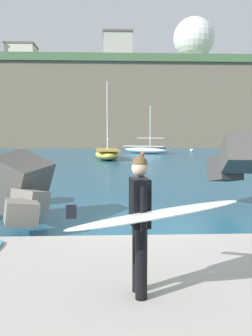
{
  "coord_description": "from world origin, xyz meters",
  "views": [
    {
      "loc": [
        -0.52,
        -9.32,
        2.29
      ],
      "look_at": [
        -0.06,
        0.5,
        1.4
      ],
      "focal_mm": 40.5,
      "sensor_mm": 36.0,
      "label": 1
    }
  ],
  "objects_px": {
    "mooring_buoy_outer": "(192,150)",
    "radar_dome": "(194,42)",
    "station_building_central": "(118,50)",
    "station_building_annex": "(20,68)",
    "surfer_with_board": "(144,217)",
    "station_building_west": "(22,56)",
    "boat_near_centre": "(147,149)",
    "mooring_buoy_middle": "(143,154)",
    "boat_near_right": "(107,154)"
  },
  "relations": [
    {
      "from": "boat_near_right",
      "to": "radar_dome",
      "type": "xyz_separation_m",
      "value": [
        17.53,
        44.66,
        20.45
      ]
    },
    {
      "from": "boat_near_centre",
      "to": "station_building_annex",
      "type": "xyz_separation_m",
      "value": [
        -24.31,
        44.37,
        16.48
      ]
    },
    {
      "from": "boat_near_right",
      "to": "surfer_with_board",
      "type": "bearing_deg",
      "value": -88.92
    },
    {
      "from": "station_building_west",
      "to": "mooring_buoy_outer",
      "type": "bearing_deg",
      "value": -43.31
    },
    {
      "from": "radar_dome",
      "to": "station_building_central",
      "type": "relative_size",
      "value": 1.43
    },
    {
      "from": "boat_near_right",
      "to": "mooring_buoy_outer",
      "type": "xyz_separation_m",
      "value": [
        10.44,
        13.12,
        -0.29
      ]
    },
    {
      "from": "boat_near_right",
      "to": "station_building_annex",
      "type": "xyz_separation_m",
      "value": [
        -19.78,
        54.38,
        16.46
      ]
    },
    {
      "from": "mooring_buoy_outer",
      "to": "radar_dome",
      "type": "height_order",
      "value": "radar_dome"
    },
    {
      "from": "boat_near_centre",
      "to": "radar_dome",
      "type": "bearing_deg",
      "value": 69.45
    },
    {
      "from": "boat_near_centre",
      "to": "station_building_west",
      "type": "distance_m",
      "value": 37.8
    },
    {
      "from": "surfer_with_board",
      "to": "station_building_central",
      "type": "relative_size",
      "value": 0.27
    },
    {
      "from": "station_building_west",
      "to": "boat_near_right",
      "type": "bearing_deg",
      "value": -67.47
    },
    {
      "from": "boat_near_centre",
      "to": "station_building_annex",
      "type": "distance_m",
      "value": 53.21
    },
    {
      "from": "surfer_with_board",
      "to": "station_building_annex",
      "type": "distance_m",
      "value": 87.27
    },
    {
      "from": "station_building_central",
      "to": "station_building_annex",
      "type": "distance_m",
      "value": 29.09
    },
    {
      "from": "mooring_buoy_outer",
      "to": "station_building_central",
      "type": "bearing_deg",
      "value": 111.8
    },
    {
      "from": "station_building_west",
      "to": "station_building_central",
      "type": "relative_size",
      "value": 0.68
    },
    {
      "from": "radar_dome",
      "to": "station_building_west",
      "type": "relative_size",
      "value": 2.1
    },
    {
      "from": "mooring_buoy_middle",
      "to": "station_building_central",
      "type": "distance_m",
      "value": 33.84
    },
    {
      "from": "boat_near_right",
      "to": "station_building_west",
      "type": "bearing_deg",
      "value": 112.53
    },
    {
      "from": "mooring_buoy_middle",
      "to": "surfer_with_board",
      "type": "bearing_deg",
      "value": -95.13
    },
    {
      "from": "surfer_with_board",
      "to": "mooring_buoy_outer",
      "type": "relative_size",
      "value": 4.81
    },
    {
      "from": "mooring_buoy_middle",
      "to": "station_building_west",
      "type": "bearing_deg",
      "value": 120.95
    },
    {
      "from": "mooring_buoy_outer",
      "to": "station_building_west",
      "type": "xyz_separation_m",
      "value": [
        -26.08,
        24.59,
        16.24
      ]
    },
    {
      "from": "boat_near_centre",
      "to": "mooring_buoy_outer",
      "type": "relative_size",
      "value": 13.38
    },
    {
      "from": "station_building_central",
      "to": "station_building_annex",
      "type": "xyz_separation_m",
      "value": [
        -21.54,
        19.55,
        -0.07
      ]
    },
    {
      "from": "boat_near_right",
      "to": "station_building_west",
      "type": "distance_m",
      "value": 43.83
    },
    {
      "from": "mooring_buoy_middle",
      "to": "station_building_central",
      "type": "xyz_separation_m",
      "value": [
        -1.89,
        29.3,
        16.83
      ]
    },
    {
      "from": "surfer_with_board",
      "to": "mooring_buoy_middle",
      "type": "bearing_deg",
      "value": 84.87
    },
    {
      "from": "surfer_with_board",
      "to": "station_building_annex",
      "type": "relative_size",
      "value": 0.39
    },
    {
      "from": "mooring_buoy_middle",
      "to": "radar_dome",
      "type": "distance_m",
      "value": 46.41
    },
    {
      "from": "mooring_buoy_middle",
      "to": "radar_dome",
      "type": "xyz_separation_m",
      "value": [
        13.88,
        39.12,
        20.74
      ]
    },
    {
      "from": "station_building_central",
      "to": "boat_near_centre",
      "type": "bearing_deg",
      "value": -83.61
    },
    {
      "from": "station_building_west",
      "to": "station_building_central",
      "type": "xyz_separation_m",
      "value": [
        17.4,
        -2.88,
        0.59
      ]
    },
    {
      "from": "boat_near_right",
      "to": "station_building_central",
      "type": "relative_size",
      "value": 0.85
    },
    {
      "from": "station_building_west",
      "to": "station_building_annex",
      "type": "relative_size",
      "value": 1.0
    },
    {
      "from": "boat_near_right",
      "to": "radar_dome",
      "type": "bearing_deg",
      "value": 68.57
    },
    {
      "from": "mooring_buoy_outer",
      "to": "boat_near_centre",
      "type": "bearing_deg",
      "value": -152.23
    },
    {
      "from": "boat_near_centre",
      "to": "station_building_central",
      "type": "distance_m",
      "value": 29.96
    },
    {
      "from": "mooring_buoy_outer",
      "to": "station_building_west",
      "type": "relative_size",
      "value": 0.08
    },
    {
      "from": "boat_near_right",
      "to": "station_building_annex",
      "type": "distance_m",
      "value": 60.17
    },
    {
      "from": "boat_near_centre",
      "to": "mooring_buoy_middle",
      "type": "distance_m",
      "value": 4.57
    },
    {
      "from": "station_building_west",
      "to": "station_building_annex",
      "type": "distance_m",
      "value": 17.19
    },
    {
      "from": "surfer_with_board",
      "to": "boat_near_centre",
      "type": "relative_size",
      "value": 0.36
    },
    {
      "from": "boat_near_centre",
      "to": "station_building_west",
      "type": "bearing_deg",
      "value": 126.07
    },
    {
      "from": "boat_near_centre",
      "to": "station_building_west",
      "type": "height_order",
      "value": "station_building_west"
    },
    {
      "from": "boat_near_right",
      "to": "mooring_buoy_middle",
      "type": "relative_size",
      "value": 15.41
    },
    {
      "from": "mooring_buoy_outer",
      "to": "station_building_annex",
      "type": "xyz_separation_m",
      "value": [
        -30.22,
        41.26,
        16.76
      ]
    },
    {
      "from": "radar_dome",
      "to": "boat_near_centre",
      "type": "bearing_deg",
      "value": -110.55
    },
    {
      "from": "mooring_buoy_outer",
      "to": "station_building_west",
      "type": "distance_m",
      "value": 39.35
    }
  ]
}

